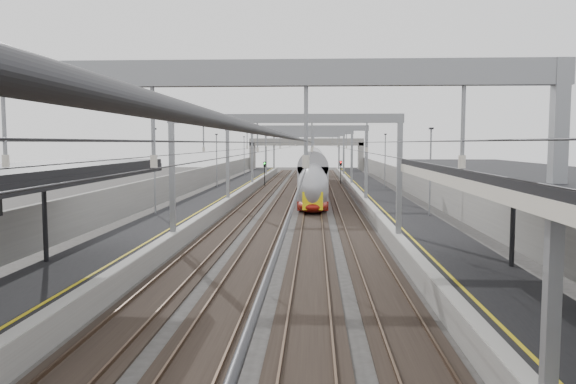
# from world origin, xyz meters

# --- Properties ---
(platform_left) EXTENTS (4.00, 120.00, 1.00)m
(platform_left) POSITION_xyz_m (-8.00, 45.00, 0.50)
(platform_left) COLOR black
(platform_left) RESTS_ON ground
(platform_right) EXTENTS (4.00, 120.00, 1.00)m
(platform_right) POSITION_xyz_m (8.00, 45.00, 0.50)
(platform_right) COLOR black
(platform_right) RESTS_ON ground
(tracks) EXTENTS (11.40, 140.00, 0.20)m
(tracks) POSITION_xyz_m (0.00, 45.00, 0.05)
(tracks) COLOR black
(tracks) RESTS_ON ground
(overhead_line) EXTENTS (13.00, 140.00, 6.60)m
(overhead_line) POSITION_xyz_m (0.00, 51.62, 6.14)
(overhead_line) COLOR gray
(overhead_line) RESTS_ON platform_left
(overbridge) EXTENTS (22.00, 2.20, 6.90)m
(overbridge) POSITION_xyz_m (0.00, 100.00, 5.31)
(overbridge) COLOR gray
(overbridge) RESTS_ON ground
(wall_left) EXTENTS (0.30, 120.00, 3.20)m
(wall_left) POSITION_xyz_m (-11.20, 45.00, 1.60)
(wall_left) COLOR gray
(wall_left) RESTS_ON ground
(wall_right) EXTENTS (0.30, 120.00, 3.20)m
(wall_right) POSITION_xyz_m (11.20, 45.00, 1.60)
(wall_right) COLOR gray
(wall_right) RESTS_ON ground
(train) EXTENTS (2.68, 48.91, 4.25)m
(train) POSITION_xyz_m (1.50, 59.37, 2.08)
(train) COLOR maroon
(train) RESTS_ON ground
(signal_green) EXTENTS (0.32, 0.32, 3.48)m
(signal_green) POSITION_xyz_m (-5.20, 67.37, 2.42)
(signal_green) COLOR black
(signal_green) RESTS_ON ground
(signal_red_near) EXTENTS (0.32, 0.32, 3.48)m
(signal_red_near) POSITION_xyz_m (3.20, 64.25, 2.42)
(signal_red_near) COLOR black
(signal_red_near) RESTS_ON ground
(signal_red_far) EXTENTS (0.32, 0.32, 3.48)m
(signal_red_far) POSITION_xyz_m (5.40, 72.12, 2.42)
(signal_red_far) COLOR black
(signal_red_far) RESTS_ON ground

